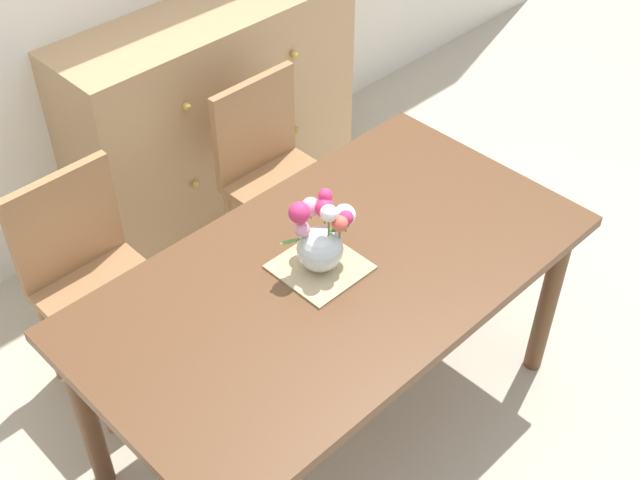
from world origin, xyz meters
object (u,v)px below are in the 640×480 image
at_px(flower_vase, 321,236).
at_px(dresser, 213,114).
at_px(dining_table, 334,291).
at_px(chair_left, 90,273).
at_px(chair_right, 274,169).

bearing_deg(flower_vase, dresser, 66.31).
height_order(dining_table, dresser, dresser).
bearing_deg(dresser, chair_left, -152.15).
relative_size(chair_right, flower_vase, 3.46).
bearing_deg(flower_vase, chair_right, 58.47).
height_order(chair_left, chair_right, same).
relative_size(chair_left, dresser, 0.64).
distance_m(dining_table, flower_vase, 0.22).
bearing_deg(dresser, chair_right, -100.68).
distance_m(dining_table, chair_left, 0.93).
relative_size(chair_right, dresser, 0.64).
bearing_deg(dining_table, dresser, 67.55).
bearing_deg(chair_right, flower_vase, 58.47).
bearing_deg(flower_vase, chair_left, 119.97).
distance_m(dining_table, dresser, 1.45).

